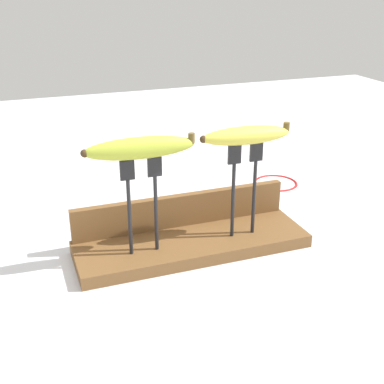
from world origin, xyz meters
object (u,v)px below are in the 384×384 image
at_px(banana_raised_left, 140,148).
at_px(fork_fallen_near, 251,211).
at_px(banana_raised_right, 246,135).
at_px(wire_coil, 276,182).
at_px(fork_stand_left, 142,198).
at_px(fork_stand_right, 244,182).

relative_size(banana_raised_left, fork_fallen_near, 1.21).
distance_m(banana_raised_right, wire_coil, 0.42).
distance_m(banana_raised_left, banana_raised_right, 0.20).
distance_m(fork_fallen_near, wire_coil, 0.19).
xyz_separation_m(banana_raised_left, fork_fallen_near, (0.29, 0.13, -0.23)).
bearing_deg(banana_raised_left, banana_raised_right, 0.00).
xyz_separation_m(banana_raised_left, banana_raised_right, (0.20, 0.00, 0.00)).
relative_size(fork_fallen_near, wire_coil, 1.47).
relative_size(fork_stand_left, wire_coil, 1.61).
height_order(fork_stand_right, banana_raised_right, banana_raised_right).
bearing_deg(wire_coil, fork_fallen_near, -135.17).
bearing_deg(fork_fallen_near, fork_stand_left, -155.38).
xyz_separation_m(fork_fallen_near, wire_coil, (0.14, 0.14, -0.00)).
bearing_deg(fork_fallen_near, banana_raised_right, -123.37).
relative_size(fork_stand_left, fork_fallen_near, 1.10).
distance_m(banana_raised_left, fork_fallen_near, 0.39).
distance_m(fork_stand_right, wire_coil, 0.38).
bearing_deg(wire_coil, banana_raised_left, -147.76).
relative_size(fork_stand_left, fork_stand_right, 0.98).
bearing_deg(fork_stand_left, banana_raised_right, 0.00).
relative_size(fork_stand_left, banana_raised_left, 0.91).
bearing_deg(fork_stand_left, fork_fallen_near, 24.62).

